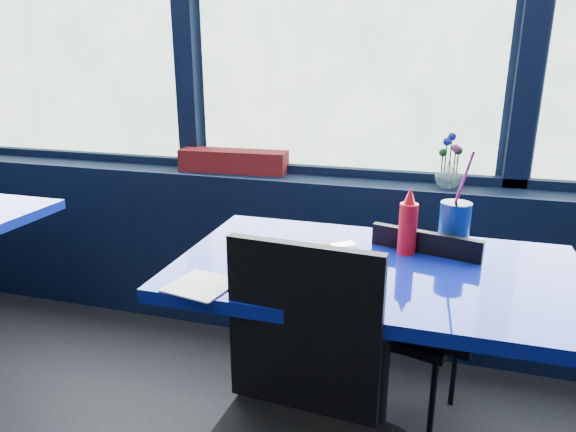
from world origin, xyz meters
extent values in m
plane|color=black|center=(0.00, 3.00, 1.50)|extent=(5.00, 0.00, 5.00)
cube|color=black|center=(0.00, 2.87, 0.40)|extent=(5.00, 0.26, 0.80)
cube|color=black|center=(0.00, 2.95, 0.81)|extent=(4.80, 0.08, 0.06)
cylinder|color=black|center=(0.30, 2.00, 0.34)|extent=(0.12, 0.12, 0.68)
cube|color=navy|center=(0.30, 2.00, 0.73)|extent=(1.20, 0.70, 0.04)
cube|color=black|center=(0.16, 1.66, 0.70)|extent=(0.40, 0.06, 0.46)
cube|color=black|center=(0.39, 2.32, 0.40)|extent=(0.45, 0.45, 0.04)
cube|color=black|center=(0.44, 2.15, 0.62)|extent=(0.35, 0.12, 0.41)
cylinder|color=black|center=(0.58, 2.43, 0.19)|extent=(0.02, 0.02, 0.38)
cylinder|color=black|center=(0.50, 2.13, 0.19)|extent=(0.02, 0.02, 0.38)
cylinder|color=black|center=(0.28, 2.51, 0.19)|extent=(0.02, 0.02, 0.38)
cylinder|color=black|center=(0.20, 2.21, 0.19)|extent=(0.02, 0.02, 0.38)
cube|color=maroon|center=(-0.52, 2.87, 0.85)|extent=(0.54, 0.16, 0.11)
imported|color=silver|center=(0.50, 2.83, 0.86)|extent=(0.12, 0.12, 0.11)
cylinder|color=#1E5919|center=(0.48, 2.83, 0.89)|extent=(0.01, 0.01, 0.19)
sphere|color=#1A1E9D|center=(0.48, 2.83, 1.00)|extent=(0.03, 0.03, 0.03)
cylinder|color=#1E5919|center=(0.52, 2.82, 0.88)|extent=(0.01, 0.01, 0.16)
sphere|color=#CC3C80|center=(0.52, 2.82, 0.98)|extent=(0.03, 0.03, 0.03)
cylinder|color=#1E5919|center=(0.50, 2.85, 0.90)|extent=(0.01, 0.01, 0.21)
sphere|color=#1A1E9D|center=(0.50, 2.85, 1.02)|extent=(0.03, 0.03, 0.03)
cylinder|color=#1E5919|center=(0.47, 2.84, 0.87)|extent=(0.01, 0.01, 0.14)
sphere|color=#1E5919|center=(0.47, 2.84, 0.95)|extent=(0.03, 0.03, 0.03)
cylinder|color=#1E5919|center=(0.53, 2.84, 0.87)|extent=(0.01, 0.01, 0.15)
sphere|color=#1E5919|center=(0.53, 2.84, 0.96)|extent=(0.03, 0.03, 0.03)
cylinder|color=red|center=(0.10, 1.81, 0.78)|extent=(0.36, 0.36, 0.06)
cylinder|color=white|center=(0.10, 1.81, 0.77)|extent=(0.34, 0.34, 0.00)
cylinder|color=white|center=(0.22, 1.85, 0.82)|extent=(0.11, 0.12, 0.10)
sphere|color=#57351E|center=(0.09, 1.79, 0.82)|extent=(0.07, 0.07, 0.07)
cylinder|color=#AE1B12|center=(0.08, 1.80, 0.85)|extent=(0.07, 0.07, 0.01)
cylinder|color=red|center=(0.38, 2.13, 0.83)|extent=(0.06, 0.06, 0.16)
cone|color=red|center=(0.38, 2.13, 0.94)|extent=(0.04, 0.04, 0.05)
cylinder|color=navy|center=(0.52, 2.21, 0.83)|extent=(0.10, 0.10, 0.16)
cylinder|color=black|center=(0.52, 2.21, 0.90)|extent=(0.09, 0.09, 0.01)
cylinder|color=#FF3593|center=(0.53, 2.20, 0.97)|extent=(0.06, 0.07, 0.21)
cube|color=white|center=(-0.14, 1.72, 0.75)|extent=(0.19, 0.19, 0.00)
camera|label=1|loc=(0.45, 0.56, 1.36)|focal=32.00mm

